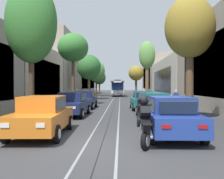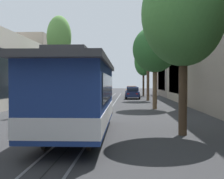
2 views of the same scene
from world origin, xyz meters
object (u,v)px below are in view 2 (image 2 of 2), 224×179
Objects in this scene: parked_car_orange_near_left at (131,90)px; pedestrian_on_right_pavement at (15,103)px; street_tree_kerb_right_near at (87,63)px; parked_car_teal_second_right at (99,91)px; street_tree_kerb_left_second at (148,51)px; cable_car_trolley at (77,96)px; parked_car_blue_near_right at (102,90)px; street_tree_kerb_left_near at (143,62)px; parked_car_navy_second_left at (132,92)px; pedestrian_on_left_pavement at (76,92)px; street_tree_kerb_left_fourth at (183,14)px; street_tree_kerb_right_second at (59,40)px; motorcycle_with_rider at (110,90)px; street_tree_kerb_left_mid at (155,50)px; parked_car_navy_mid_left at (133,93)px; parked_car_teal_mid_right at (96,93)px; pedestrian_crossing_far at (155,95)px.

parked_car_orange_near_left is 2.66× the size of pedestrian_on_right_pavement.
parked_car_teal_second_right is at bearing 162.14° from street_tree_kerb_right_near.
street_tree_kerb_left_second is 24.71m from cable_car_trolley.
pedestrian_on_right_pavement is (2.25, 34.09, 0.14)m from parked_car_blue_near_right.
parked_car_navy_second_left is at bearing 52.02° from street_tree_kerb_left_near.
pedestrian_on_left_pavement reaches higher than parked_car_orange_near_left.
street_tree_kerb_left_near is 0.87× the size of cable_car_trolley.
parked_car_teal_second_right is (5.26, -1.11, 0.00)m from parked_car_navy_second_left.
street_tree_kerb_left_near is at bearing 149.48° from parked_car_blue_near_right.
parked_car_navy_second_left is at bearing 166.43° from street_tree_kerb_right_near.
parked_car_navy_second_left is 32.81m from street_tree_kerb_left_fourth.
street_tree_kerb_left_fourth reaches higher than parked_car_navy_second_left.
street_tree_kerb_left_near is 1.10× the size of street_tree_kerb_right_near.
street_tree_kerb_left_near is 22.46m from street_tree_kerb_right_second.
street_tree_kerb_left_near is at bearing 135.79° from motorcycle_with_rider.
street_tree_kerb_left_fourth is 0.78× the size of cable_car_trolley.
street_tree_kerb_left_second is 23.08m from street_tree_kerb_left_fourth.
street_tree_kerb_left_second is 1.06× the size of street_tree_kerb_left_fourth.
street_tree_kerb_left_mid is at bearing 94.38° from parked_car_navy_second_left.
street_tree_kerb_left_mid is (-1.56, 14.96, 4.08)m from parked_car_navy_mid_left.
pedestrian_on_right_pavement reaches higher than parked_car_navy_mid_left.
street_tree_kerb_left_near reaches higher than parked_car_teal_mid_right.
parked_car_orange_near_left is 12.11m from parked_car_teal_mid_right.
parked_car_blue_near_right is 2.66× the size of pedestrian_crossing_far.
parked_car_blue_near_right is 1.95m from motorcycle_with_rider.
motorcycle_with_rider is (3.94, -1.70, 0.12)m from parked_car_orange_near_left.
street_tree_kerb_left_near is 12.92m from pedestrian_on_left_pavement.
parked_car_navy_mid_left and parked_car_teal_mid_right have the same top height.
motorcycle_with_rider is (3.99, -8.11, 0.12)m from parked_car_navy_second_left.
pedestrian_on_left_pavement is (7.86, 11.04, 0.14)m from parked_car_orange_near_left.
pedestrian_on_right_pavement is 1.01× the size of pedestrian_crossing_far.
parked_car_navy_second_left is at bearing 168.10° from parked_car_teal_second_right.
parked_car_navy_mid_left is at bearing 167.42° from parked_car_teal_mid_right.
street_tree_kerb_right_near is 35.62m from cable_car_trolley.
motorcycle_with_rider is 23.24m from pedestrian_crossing_far.
parked_car_orange_near_left is at bearing -89.52° from parked_car_navy_second_left.
street_tree_kerb_left_fourth is at bearing 89.64° from street_tree_kerb_left_near.
street_tree_kerb_right_near reaches higher than parked_car_orange_near_left.
cable_car_trolley is (-4.37, 15.12, -4.43)m from street_tree_kerb_right_second.
parked_car_navy_mid_left is 8.02m from pedestrian_on_left_pavement.
pedestrian_on_left_pavement is (0.96, -13.61, -5.16)m from street_tree_kerb_right_second.
pedestrian_crossing_far reaches higher than parked_car_navy_second_left.
parked_car_teal_second_right and parked_car_teal_mid_right have the same top height.
parked_car_blue_near_right is at bearing -76.10° from street_tree_kerb_left_mid.
parked_car_navy_second_left is 0.61× the size of street_tree_kerb_left_fourth.
parked_car_teal_mid_right is 0.65× the size of street_tree_kerb_left_mid.
parked_car_teal_second_right is 7.11m from motorcycle_with_rider.
street_tree_kerb_right_near is (8.91, -34.25, 0.36)m from street_tree_kerb_left_fourth.
pedestrian_on_left_pavement is at bearing 76.17° from parked_car_blue_near_right.
parked_car_navy_mid_left is 0.58× the size of street_tree_kerb_left_second.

